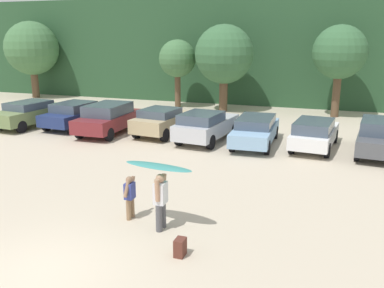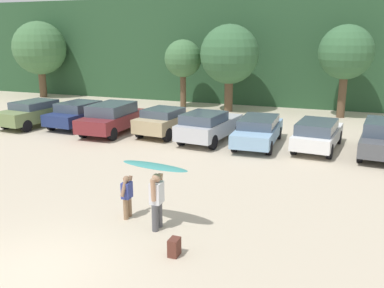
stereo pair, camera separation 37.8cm
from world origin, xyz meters
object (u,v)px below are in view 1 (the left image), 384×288
(parked_car_silver, at_px, (206,125))
(parked_car_sky_blue, at_px, (255,130))
(parked_car_olive_green, at_px, (31,113))
(parked_car_navy, at_px, (74,114))
(parked_car_white, at_px, (315,133))
(person_adult, at_px, (161,198))
(parked_car_dark_gray, at_px, (380,136))
(backpack_dropped, at_px, (180,247))
(surfboard_teal, at_px, (158,166))
(person_child, at_px, (130,195))
(parked_car_maroon, at_px, (108,118))
(parked_car_tan, at_px, (162,121))

(parked_car_silver, height_order, parked_car_sky_blue, parked_car_silver)
(parked_car_olive_green, xyz_separation_m, parked_car_navy, (2.67, 0.47, -0.00))
(parked_car_white, relative_size, person_adult, 2.81)
(parked_car_dark_gray, bearing_deg, parked_car_olive_green, 95.81)
(parked_car_olive_green, distance_m, backpack_dropped, 17.73)
(parked_car_olive_green, bearing_deg, backpack_dropped, -123.15)
(parked_car_olive_green, distance_m, parked_car_dark_gray, 18.99)
(parked_car_silver, distance_m, parked_car_dark_gray, 8.13)
(parked_car_sky_blue, distance_m, parked_car_dark_gray, 5.62)
(parked_car_silver, xyz_separation_m, backpack_dropped, (2.84, -11.15, -0.60))
(parked_car_dark_gray, bearing_deg, parked_car_white, 93.49)
(parked_car_sky_blue, distance_m, surfboard_teal, 10.06)
(person_adult, xyz_separation_m, surfboard_teal, (-0.12, 0.14, 0.87))
(parked_car_navy, xyz_separation_m, parked_car_white, (13.49, -0.23, -0.03))
(parked_car_sky_blue, xyz_separation_m, parked_car_dark_gray, (5.62, 0.08, 0.09))
(parked_car_sky_blue, bearing_deg, parked_car_silver, 91.58)
(surfboard_teal, bearing_deg, parked_car_silver, -72.25)
(surfboard_teal, bearing_deg, person_child, -4.70)
(person_child, bearing_deg, parked_car_maroon, -58.24)
(person_child, bearing_deg, parked_car_olive_green, -41.46)
(parked_car_maroon, relative_size, parked_car_dark_gray, 1.00)
(person_child, bearing_deg, surfboard_teal, 165.91)
(parked_car_tan, relative_size, parked_car_white, 0.91)
(parked_car_tan, xyz_separation_m, parked_car_white, (7.93, -0.25, -0.03))
(person_child, xyz_separation_m, surfboard_teal, (1.02, -0.23, 1.05))
(parked_car_dark_gray, xyz_separation_m, person_adult, (-6.30, -10.19, 0.07))
(parked_car_white, distance_m, backpack_dropped, 11.75)
(parked_car_olive_green, height_order, backpack_dropped, parked_car_olive_green)
(parked_car_silver, distance_m, backpack_dropped, 11.52)
(parked_car_maroon, relative_size, parked_car_tan, 1.09)
(parked_car_navy, relative_size, parked_car_tan, 1.00)
(person_child, bearing_deg, parked_car_sky_blue, -102.09)
(parked_car_maroon, bearing_deg, parked_car_navy, 75.86)
(surfboard_teal, bearing_deg, backpack_dropped, 138.53)
(parked_car_maroon, distance_m, parked_car_dark_gray, 13.67)
(parked_car_maroon, xyz_separation_m, parked_car_dark_gray, (13.67, 0.32, -0.03))
(parked_car_white, bearing_deg, parked_car_olive_green, 96.22)
(parked_car_tan, bearing_deg, surfboard_teal, -150.65)
(surfboard_teal, xyz_separation_m, backpack_dropped, (1.14, -1.33, -1.56))
(parked_car_tan, relative_size, person_child, 3.18)
(parked_car_tan, bearing_deg, parked_car_silver, -95.58)
(parked_car_sky_blue, bearing_deg, parked_car_maroon, 89.88)
(parked_car_sky_blue, distance_m, person_adult, 10.13)
(parked_car_silver, bearing_deg, person_adult, -163.16)
(parked_car_tan, xyz_separation_m, person_child, (3.32, -10.17, -0.06))
(parked_car_silver, distance_m, person_child, 9.62)
(parked_car_tan, relative_size, person_adult, 2.55)
(parked_car_navy, distance_m, surfboard_teal, 14.38)
(parked_car_white, xyz_separation_m, surfboard_teal, (-3.59, -10.15, 1.02))
(parked_car_maroon, xyz_separation_m, parked_car_silver, (5.55, 0.09, -0.05))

